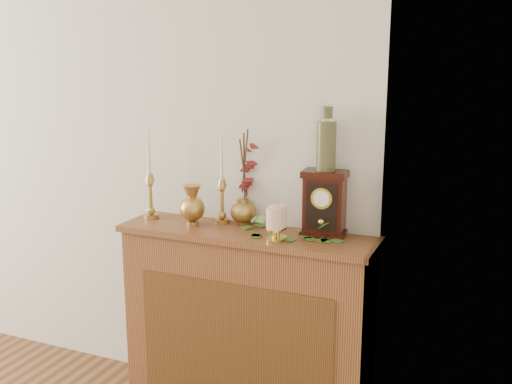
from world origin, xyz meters
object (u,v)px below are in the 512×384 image
at_px(candlestick_center, 222,194).
at_px(bud_vase, 192,206).
at_px(ginger_jar, 248,180).
at_px(mantel_clock, 325,204).
at_px(ceramic_vase, 326,142).
at_px(candlestick_left, 150,189).

relative_size(candlestick_center, bud_vase, 2.25).
relative_size(bud_vase, ginger_jar, 0.42).
bearing_deg(mantel_clock, ceramic_vase, 90.00).
distance_m(mantel_clock, ceramic_vase, 0.28).
height_order(candlestick_left, mantel_clock, candlestick_left).
bearing_deg(ginger_jar, ceramic_vase, -7.45).
height_order(candlestick_center, ceramic_vase, ceramic_vase).
bearing_deg(ceramic_vase, ginger_jar, 172.55).
bearing_deg(candlestick_center, ginger_jar, 24.70).
bearing_deg(candlestick_left, ginger_jar, 13.49).
xyz_separation_m(candlestick_left, bud_vase, (0.26, -0.04, -0.05)).
bearing_deg(ceramic_vase, mantel_clock, -86.06).
xyz_separation_m(mantel_clock, ceramic_vase, (-0.00, 0.00, 0.28)).
xyz_separation_m(bud_vase, mantel_clock, (0.63, 0.10, 0.05)).
xyz_separation_m(bud_vase, ginger_jar, (0.23, 0.15, 0.11)).
bearing_deg(candlestick_left, bud_vase, -7.84).
height_order(ginger_jar, mantel_clock, ginger_jar).
distance_m(candlestick_left, ginger_jar, 0.50).
height_order(candlestick_left, candlestick_center, candlestick_left).
xyz_separation_m(ginger_jar, ceramic_vase, (0.41, -0.05, 0.22)).
bearing_deg(mantel_clock, candlestick_center, 175.71).
bearing_deg(mantel_clock, ginger_jar, 168.23).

